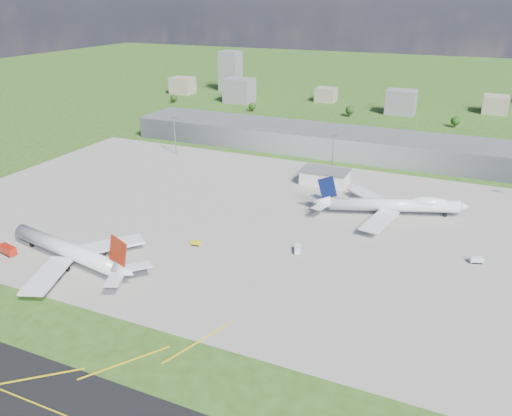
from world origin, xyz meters
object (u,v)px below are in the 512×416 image
at_px(tug_yellow, 196,243).
at_px(van_white_far, 476,260).
at_px(fire_truck, 8,250).
at_px(van_white_near, 298,250).
at_px(airliner_blue_quad, 394,205).
at_px(airliner_red_twin, 70,252).

bearing_deg(tug_yellow, van_white_far, 6.59).
distance_m(fire_truck, van_white_near, 122.05).
distance_m(airliner_blue_quad, fire_truck, 177.07).
height_order(airliner_red_twin, van_white_near, airliner_red_twin).
relative_size(airliner_red_twin, fire_truck, 8.14).
xyz_separation_m(airliner_red_twin, van_white_far, (150.42, 66.77, -4.18)).
bearing_deg(airliner_blue_quad, airliner_red_twin, -157.20).
bearing_deg(fire_truck, tug_yellow, 41.72).
bearing_deg(van_white_near, van_white_far, -92.92).
height_order(airliner_red_twin, fire_truck, airliner_red_twin).
bearing_deg(airliner_red_twin, tug_yellow, -127.53).
distance_m(tug_yellow, van_white_far, 117.12).
bearing_deg(airliner_red_twin, airliner_blue_quad, -127.29).
bearing_deg(fire_truck, van_white_far, 33.46).
relative_size(airliner_red_twin, airliner_blue_quad, 1.01).
distance_m(airliner_red_twin, airliner_blue_quad, 150.76).
bearing_deg(airliner_red_twin, fire_truck, 18.65).
bearing_deg(van_white_far, fire_truck, -178.20).
height_order(tug_yellow, van_white_far, van_white_far).
bearing_deg(van_white_far, airliner_red_twin, -175.79).
relative_size(fire_truck, van_white_far, 1.67).
xyz_separation_m(fire_truck, van_white_far, (180.78, 71.32, -0.61)).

